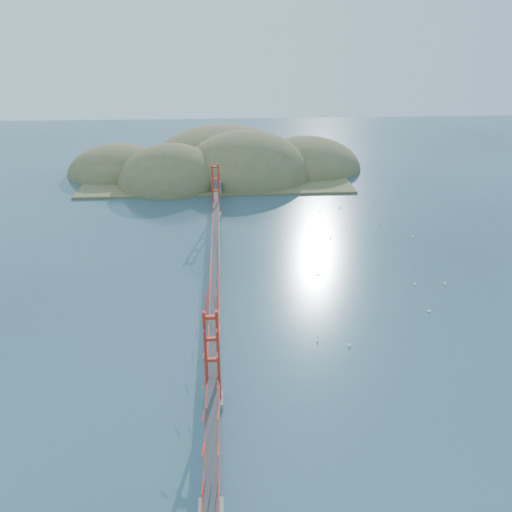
{
  "coord_description": "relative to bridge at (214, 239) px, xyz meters",
  "views": [
    {
      "loc": [
        1.73,
        -73.45,
        37.65
      ],
      "look_at": [
        6.64,
        0.0,
        3.92
      ],
      "focal_mm": 35.0,
      "sensor_mm": 36.0,
      "label": 1
    }
  ],
  "objects": [
    {
      "name": "sailboat_13",
      "position": [
        32.11,
        -4.37,
        -6.87
      ],
      "size": [
        0.53,
        0.53,
        0.56
      ],
      "color": "white",
      "rests_on": "ground"
    },
    {
      "name": "sailboat_17",
      "position": [
        50.98,
        34.79,
        -6.87
      ],
      "size": [
        0.54,
        0.5,
        0.61
      ],
      "color": "white",
      "rests_on": "ground"
    },
    {
      "name": "sailboat_0",
      "position": [
        17.48,
        -20.33,
        -6.86
      ],
      "size": [
        0.47,
        0.58,
        0.68
      ],
      "color": "white",
      "rests_on": "ground"
    },
    {
      "name": "bridge",
      "position": [
        0.0,
        0.0,
        0.0
      ],
      "size": [
        2.2,
        94.4,
        12.0
      ],
      "color": "gray",
      "rests_on": "ground"
    },
    {
      "name": "sailboat_12",
      "position": [
        23.09,
        31.03,
        -6.87
      ],
      "size": [
        0.52,
        0.45,
        0.6
      ],
      "color": "white",
      "rests_on": "ground"
    },
    {
      "name": "sailboat_15",
      "position": [
        37.52,
        38.43,
        -6.86
      ],
      "size": [
        0.65,
        0.65,
        0.69
      ],
      "color": "white",
      "rests_on": "ground"
    },
    {
      "name": "sailboat_16",
      "position": [
        17.05,
        0.05,
        -6.85
      ],
      "size": [
        0.66,
        0.66,
        0.71
      ],
      "color": "white",
      "rests_on": "ground"
    },
    {
      "name": "sailboat_8",
      "position": [
        28.2,
        33.45,
        -6.85
      ],
      "size": [
        0.68,
        0.68,
        0.72
      ],
      "color": "white",
      "rests_on": "ground"
    },
    {
      "name": "sailboat_2",
      "position": [
        31.14,
        -12.76,
        -6.86
      ],
      "size": [
        0.59,
        0.5,
        0.69
      ],
      "color": "white",
      "rests_on": "ground"
    },
    {
      "name": "sailboat_14",
      "position": [
        18.29,
        11.36,
        -6.86
      ],
      "size": [
        0.46,
        0.57,
        0.67
      ],
      "color": "white",
      "rests_on": "ground"
    },
    {
      "name": "sailboat_10",
      "position": [
        13.55,
        -18.97,
        -6.87
      ],
      "size": [
        0.49,
        0.53,
        0.6
      ],
      "color": "white",
      "rests_on": "ground"
    },
    {
      "name": "far_headlands",
      "position": [
        2.21,
        68.33,
        -7.01
      ],
      "size": [
        84.0,
        58.0,
        25.0
      ],
      "color": "#7D6748",
      "rests_on": "ground"
    },
    {
      "name": "sailboat_4",
      "position": [
        34.58,
        23.12,
        -6.87
      ],
      "size": [
        0.56,
        0.56,
        0.59
      ],
      "color": "white",
      "rests_on": "ground"
    },
    {
      "name": "sailboat_9",
      "position": [
        38.74,
        15.29,
        -6.86
      ],
      "size": [
        0.62,
        0.62,
        0.65
      ],
      "color": "white",
      "rests_on": "ground"
    },
    {
      "name": "ground",
      "position": [
        0.0,
        -0.18,
        -7.01
      ],
      "size": [
        320.0,
        320.0,
        0.0
      ],
      "primitive_type": "plane",
      "color": "#294653",
      "rests_on": "ground"
    },
    {
      "name": "sailboat_5",
      "position": [
        36.9,
        -4.55,
        -6.86
      ],
      "size": [
        0.56,
        0.59,
        0.66
      ],
      "color": "white",
      "rests_on": "ground"
    },
    {
      "name": "sailboat_3",
      "position": [
        22.3,
        15.47,
        -6.85
      ],
      "size": [
        0.71,
        0.71,
        0.74
      ],
      "color": "white",
      "rests_on": "ground"
    }
  ]
}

